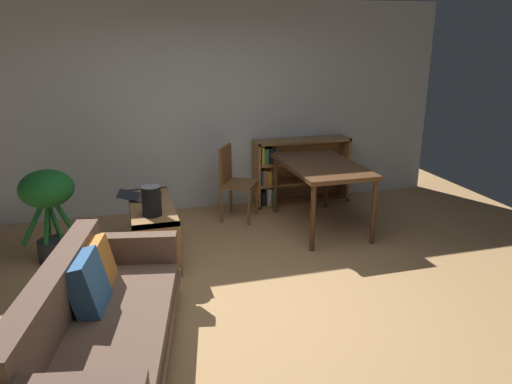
# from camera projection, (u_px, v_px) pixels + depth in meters

# --- Properties ---
(ground_plane) EXTENTS (8.16, 8.16, 0.00)m
(ground_plane) POSITION_uv_depth(u_px,v_px,m) (253.00, 303.00, 4.26)
(ground_plane) COLOR tan
(back_wall_panel) EXTENTS (6.80, 0.10, 2.70)m
(back_wall_panel) POSITION_uv_depth(u_px,v_px,m) (197.00, 108.00, 6.33)
(back_wall_panel) COLOR silver
(back_wall_panel) RESTS_ON ground_plane
(fabric_couch) EXTENTS (1.23, 2.14, 0.75)m
(fabric_couch) POSITION_uv_depth(u_px,v_px,m) (95.00, 317.00, 3.38)
(fabric_couch) COLOR brown
(fabric_couch) RESTS_ON ground_plane
(media_console) EXTENTS (0.44, 1.19, 0.57)m
(media_console) POSITION_uv_depth(u_px,v_px,m) (153.00, 230.00, 5.13)
(media_console) COLOR olive
(media_console) RESTS_ON ground_plane
(open_laptop) EXTENTS (0.50, 0.37, 0.07)m
(open_laptop) POSITION_uv_depth(u_px,v_px,m) (142.00, 197.00, 5.23)
(open_laptop) COLOR #333338
(open_laptop) RESTS_ON media_console
(desk_speaker) EXTENTS (0.19, 0.19, 0.29)m
(desk_speaker) POSITION_uv_depth(u_px,v_px,m) (152.00, 201.00, 4.69)
(desk_speaker) COLOR black
(desk_speaker) RESTS_ON media_console
(potted_floor_plant) EXTENTS (0.57, 0.53, 0.97)m
(potted_floor_plant) POSITION_uv_depth(u_px,v_px,m) (48.00, 201.00, 4.89)
(potted_floor_plant) COLOR #333338
(potted_floor_plant) RESTS_ON ground_plane
(dining_table) EXTENTS (0.83, 1.39, 0.80)m
(dining_table) POSITION_uv_depth(u_px,v_px,m) (322.00, 170.00, 5.78)
(dining_table) COLOR #56351E
(dining_table) RESTS_ON ground_plane
(dining_chair_near) EXTENTS (0.56, 0.57, 0.94)m
(dining_chair_near) POSITION_uv_depth(u_px,v_px,m) (234.00, 178.00, 6.12)
(dining_chair_near) COLOR brown
(dining_chair_near) RESTS_ON ground_plane
(bookshelf) EXTENTS (1.34, 0.33, 0.91)m
(bookshelf) POSITION_uv_depth(u_px,v_px,m) (295.00, 171.00, 6.77)
(bookshelf) COLOR olive
(bookshelf) RESTS_ON ground_plane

